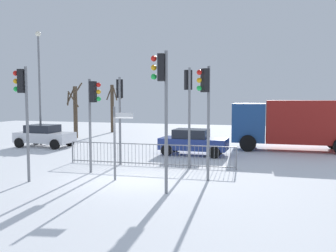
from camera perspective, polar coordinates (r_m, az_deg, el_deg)
name	(u,v)px	position (r m, az deg, el deg)	size (l,w,h in m)	color
ground_plane	(125,180)	(14.43, -6.82, -8.52)	(60.00, 60.00, 0.00)	white
traffic_light_rear_right	(162,90)	(11.94, -0.97, 5.79)	(0.56, 0.35, 4.80)	slate
traffic_light_foreground_right	(205,97)	(13.80, 5.99, 4.59)	(0.48, 0.45, 4.47)	slate
traffic_light_foreground_left	(23,98)	(14.74, -22.18, 4.20)	(0.57, 0.35, 4.44)	slate
traffic_light_mid_right	(120,101)	(17.54, -7.71, 4.03)	(0.38, 0.54, 4.25)	slate
traffic_light_mid_left	(93,104)	(15.65, -11.91, 3.42)	(0.57, 0.34, 4.06)	slate
traffic_light_rear_left	(188,95)	(16.41, 3.26, 4.97)	(0.43, 0.50, 4.62)	slate
direction_sign_post	(116,139)	(14.15, -8.29, -2.07)	(0.78, 0.20, 2.91)	slate
pedestrian_guard_railing	(150,155)	(17.03, -2.94, -4.60)	(8.17, 0.41, 1.07)	slate
car_blue_trailing	(193,141)	(20.42, 4.03, -2.48)	(3.84, 2.01, 1.47)	navy
car_white_far	(44,135)	(25.10, -19.18, -1.42)	(3.82, 1.96, 1.47)	silver
delivery_truck	(292,122)	(23.33, 19.27, 0.55)	(7.11, 2.85, 3.10)	maroon
street_lamp	(39,77)	(26.07, -19.90, 7.35)	(0.36, 0.36, 7.75)	slate
bare_tree_left	(75,110)	(29.78, -14.65, 2.48)	(1.37, 1.38, 4.49)	#473828
bare_tree_centre	(112,107)	(34.18, -8.87, 3.01)	(1.28, 1.42, 4.49)	#473828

